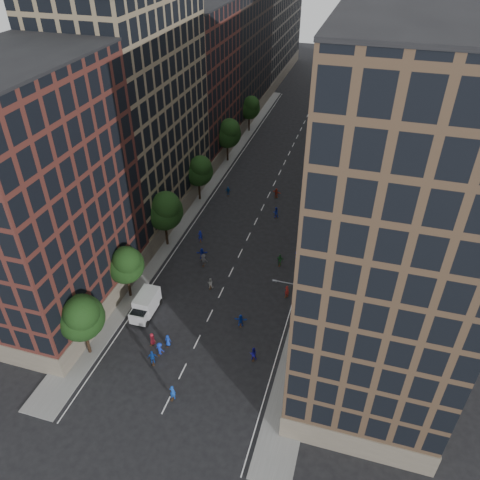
{
  "coord_description": "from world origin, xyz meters",
  "views": [
    {
      "loc": [
        15.6,
        -25.88,
        41.75
      ],
      "look_at": [
        -0.2,
        27.56,
        2.0
      ],
      "focal_mm": 35.0,
      "sensor_mm": 36.0,
      "label": 1
    }
  ],
  "objects": [
    {
      "name": "skater_16",
      "position": [
        -6.89,
        42.77,
        0.83
      ],
      "size": [
        1.05,
        0.73,
        1.66
      ],
      "primitive_type": "imported",
      "rotation": [
        0.0,
        0.0,
        3.51
      ],
      "color": "#13479E",
      "rests_on": "ground"
    },
    {
      "name": "ground",
      "position": [
        0.0,
        40.0,
        0.0
      ],
      "size": [
        240.0,
        240.0,
        0.0
      ],
      "primitive_type": "plane",
      "color": "black",
      "rests_on": "ground"
    },
    {
      "name": "tree_left_1",
      "position": [
        -11.02,
        13.86,
        5.55
      ],
      "size": [
        4.8,
        4.8,
        8.21
      ],
      "color": "black",
      "rests_on": "ground"
    },
    {
      "name": "tree_right_b",
      "position": [
        11.39,
        67.85,
        5.96
      ],
      "size": [
        5.2,
        5.2,
        8.83
      ],
      "color": "black",
      "rests_on": "ground"
    },
    {
      "name": "bldg_left_b",
      "position": [
        -19.0,
        35.0,
        17.0
      ],
      "size": [
        14.0,
        26.0,
        34.0
      ],
      "primitive_type": "cube",
      "color": "#817054",
      "rests_on": "ground"
    },
    {
      "name": "skater_8",
      "position": [
        -1.66,
        18.52,
        0.76
      ],
      "size": [
        0.81,
        0.67,
        1.53
      ],
      "primitive_type": "imported",
      "rotation": [
        0.0,
        0.0,
        3.27
      ],
      "color": "silver",
      "rests_on": "ground"
    },
    {
      "name": "bldg_right_b",
      "position": [
        19.0,
        44.0,
        16.5
      ],
      "size": [
        14.0,
        28.0,
        33.0
      ],
      "primitive_type": "cube",
      "color": "#5D564D",
      "rests_on": "ground"
    },
    {
      "name": "skater_12",
      "position": [
        8.3,
        28.24,
        0.76
      ],
      "size": [
        0.74,
        0.48,
        1.52
      ],
      "primitive_type": "imported",
      "rotation": [
        0.0,
        0.0,
        3.14
      ],
      "color": "#131B9F",
      "rests_on": "ground"
    },
    {
      "name": "skater_17",
      "position": [
        1.43,
        44.5,
        0.86
      ],
      "size": [
        1.67,
        0.99,
        1.71
      ],
      "primitive_type": "imported",
      "rotation": [
        0.0,
        0.0,
        2.81
      ],
      "color": "#AC2F1C",
      "rests_on": "ground"
    },
    {
      "name": "skater_0",
      "position": [
        -3.01,
        7.54,
        0.77
      ],
      "size": [
        0.78,
        0.54,
        1.54
      ],
      "primitive_type": "imported",
      "rotation": [
        0.0,
        0.0,
        3.2
      ],
      "color": "#1538B0",
      "rests_on": "ground"
    },
    {
      "name": "skater_2",
      "position": [
        7.03,
        8.39,
        0.85
      ],
      "size": [
        0.94,
        0.8,
        1.7
      ],
      "primitive_type": "imported",
      "rotation": [
        0.0,
        0.0,
        3.34
      ],
      "color": "#1914A5",
      "rests_on": "ground"
    },
    {
      "name": "skater_15",
      "position": [
        7.08,
        42.02,
        0.85
      ],
      "size": [
        1.25,
        0.96,
        1.7
      ],
      "primitive_type": "imported",
      "rotation": [
        0.0,
        0.0,
        3.48
      ],
      "color": "#121D93",
      "rests_on": "ground"
    },
    {
      "name": "skater_4",
      "position": [
        -3.55,
        4.61,
        0.95
      ],
      "size": [
        1.2,
        0.87,
        1.9
      ],
      "primitive_type": "imported",
      "rotation": [
        0.0,
        0.0,
        3.55
      ],
      "color": "#133F9C",
      "rests_on": "ground"
    },
    {
      "name": "skater_7",
      "position": [
        8.5,
        19.72,
        0.87
      ],
      "size": [
        0.75,
        0.65,
        1.75
      ],
      "primitive_type": "imported",
      "rotation": [
        0.0,
        0.0,
        2.71
      ],
      "color": "maroon",
      "rests_on": "ground"
    },
    {
      "name": "streetlamp_near",
      "position": [
        10.37,
        12.0,
        5.17
      ],
      "size": [
        2.64,
        0.22,
        9.06
      ],
      "color": "#595B60",
      "rests_on": "ground"
    },
    {
      "name": "skater_1",
      "position": [
        0.39,
        1.0,
        0.95
      ],
      "size": [
        0.73,
        0.52,
        1.91
      ],
      "primitive_type": "imported",
      "rotation": [
        0.0,
        0.0,
        3.05
      ],
      "color": "#1646B2",
      "rests_on": "ground"
    },
    {
      "name": "skater_10",
      "position": [
        6.22,
        25.88,
        0.93
      ],
      "size": [
        1.12,
        0.55,
        1.85
      ],
      "primitive_type": "imported",
      "rotation": [
        0.0,
        0.0,
        3.05
      ],
      "color": "#1A5722",
      "rests_on": "ground"
    },
    {
      "name": "cargo_van",
      "position": [
        -7.8,
        11.69,
        1.4
      ],
      "size": [
        2.42,
        5.05,
        2.67
      ],
      "rotation": [
        0.0,
        0.0,
        0.01
      ],
      "color": "silver",
      "rests_on": "ground"
    },
    {
      "name": "skater_14",
      "position": [
        2.79,
        38.14,
        0.92
      ],
      "size": [
        1.08,
        0.97,
        1.84
      ],
      "primitive_type": "imported",
      "rotation": [
        0.0,
        0.0,
        3.5
      ],
      "color": "#1427A3",
      "rests_on": "ground"
    },
    {
      "name": "streetlamp_far",
      "position": [
        10.37,
        45.0,
        5.17
      ],
      "size": [
        2.64,
        0.22,
        9.06
      ],
      "color": "#595B60",
      "rests_on": "ground"
    },
    {
      "name": "skater_11",
      "position": [
        -4.93,
        24.16,
        0.89
      ],
      "size": [
        1.73,
        1.06,
        1.78
      ],
      "primitive_type": "imported",
      "rotation": [
        0.0,
        0.0,
        3.49
      ],
      "color": "#13229C",
      "rests_on": "ground"
    },
    {
      "name": "tree_left_2",
      "position": [
        -10.99,
        25.83,
        6.36
      ],
      "size": [
        5.6,
        5.6,
        9.45
      ],
      "color": "black",
      "rests_on": "ground"
    },
    {
      "name": "bldg_right_a",
      "position": [
        19.0,
        15.0,
        18.0
      ],
      "size": [
        14.0,
        30.0,
        36.0
      ],
      "primitive_type": "cube",
      "color": "#4C3929",
      "rests_on": "ground"
    },
    {
      "name": "bldg_left_a",
      "position": [
        -19.0,
        11.0,
        15.0
      ],
      "size": [
        14.0,
        22.0,
        30.0
      ],
      "primitive_type": "cube",
      "color": "#4E231E",
      "rests_on": "ground"
    },
    {
      "name": "tree_right_a",
      "position": [
        11.38,
        47.85,
        5.63
      ],
      "size": [
        5.0,
        5.0,
        8.39
      ],
      "color": "black",
      "rests_on": "ground"
    },
    {
      "name": "bldg_right_d",
      "position": [
        19.0,
        104.0,
        15.0
      ],
      "size": [
        14.0,
        40.0,
        30.0
      ],
      "primitive_type": "cube",
      "color": "#4C3929",
      "rests_on": "ground"
    },
    {
      "name": "skater_5",
      "position": [
        4.2,
        12.96,
        0.84
      ],
      "size": [
        1.63,
        0.77,
        1.68
      ],
      "primitive_type": "imported",
      "rotation": [
        0.0,
        0.0,
        3.32
      ],
      "color": "#1438AA",
      "rests_on": "ground"
    },
    {
      "name": "skater_6",
      "position": [
        -4.84,
        7.2,
        0.81
      ],
      "size": [
        0.92,
        0.76,
        1.62
      ],
      "primitive_type": "imported",
      "rotation": [
        0.0,
        0.0,
        2.79
      ],
      "color": "#A41B2C",
      "rests_on": "ground"
    },
    {
      "name": "bldg_left_d",
      "position": [
        -19.0,
        82.0,
        16.0
      ],
      "size": [
        14.0,
        28.0,
        32.0
      ],
      "primitive_type": "cube",
      "color": "black",
      "rests_on": "ground"
    },
    {
      "name": "bldg_left_c",
      "position": [
        -19.0,
        58.0,
        14.0
      ],
      "size": [
        14.0,
        20.0,
        28.0
      ],
      "primitive_type": "cube",
      "color": "#4E231E",
      "rests_on": "ground"
    },
    {
      "name": "tree_left_4",
      "position": [
        -11.0,
        55.84,
        6.1
      ],
      "size": [
        5.4,
        5.4,
        9.08
      ],
      "color": "black",
      "rests_on": "ground"
    },
    {
      "name": "tree_left_5",
      "position": [
        -11.02,
        71.86,
        5.68
      ],
      "size": [
        4.8,
        4.8,
        8.33
      ],
      "color": "black",
      "rests_on": "ground"
    },
    {
      "name": "bldg_left_e",
      "position": [
        -19.0,
        116.0,
        13.0
      ],
      "size": [
        14.0,
        40.0,
        26.0
      ],
      "primitive_type": "cube",
      "color": "#5D564D",
      "rests_on": "ground"
    },
    {
      "name": "skater_9",
      "position": [
        -4.19,
        22.8,
        0.94
      ],
      "size": [
        1.22,
        0.72,
        1.87
      ],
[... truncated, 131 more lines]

